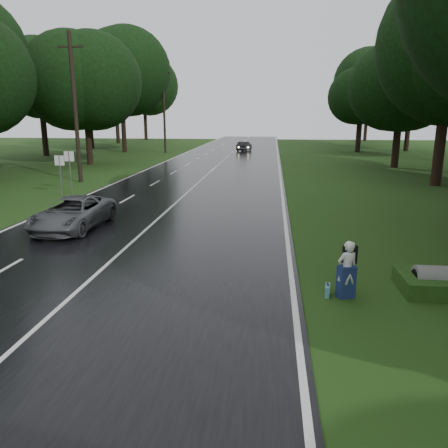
{
  "coord_description": "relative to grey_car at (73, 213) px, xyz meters",
  "views": [
    {
      "loc": [
        5.15,
        -9.61,
        4.65
      ],
      "look_at": [
        3.59,
        4.53,
        1.1
      ],
      "focal_mm": 34.92,
      "sensor_mm": 36.0,
      "label": 1
    }
  ],
  "objects": [
    {
      "name": "culvert",
      "position": [
        12.87,
        -5.29,
        -0.69
      ],
      "size": [
        1.44,
        0.72,
        0.72
      ],
      "primitive_type": "cylinder",
      "rotation": [
        0.0,
        1.57,
        0.0
      ],
      "color": "slate",
      "rests_on": "ground"
    },
    {
      "name": "far_car",
      "position": [
        4.45,
        41.87,
        -0.04
      ],
      "size": [
        1.93,
        3.91,
        1.23
      ],
      "primitive_type": "imported",
      "rotation": [
        0.0,
        0.0,
        2.97
      ],
      "color": "black",
      "rests_on": "road"
    },
    {
      "name": "utility_pole_far",
      "position": [
        -5.43,
        38.26,
        -0.69
      ],
      "size": [
        1.8,
        0.28,
        10.86
      ],
      "primitive_type": null,
      "color": "black",
      "rests_on": "ground"
    },
    {
      "name": "utility_pole_mid",
      "position": [
        -5.43,
        12.86,
        -0.69
      ],
      "size": [
        1.8,
        0.28,
        10.13
      ],
      "primitive_type": null,
      "color": "black",
      "rests_on": "ground"
    },
    {
      "name": "tree_right_d",
      "position": [
        19.35,
        14.02,
        -0.69
      ],
      "size": [
        10.0,
        10.0,
        15.63
      ],
      "primitive_type": null,
      "color": "black",
      "rests_on": "ground"
    },
    {
      "name": "tree_left_f",
      "position": [
        -10.94,
        38.65,
        -0.69
      ],
      "size": [
        11.23,
        11.23,
        17.55
      ],
      "primitive_type": null,
      "color": "black",
      "rests_on": "ground"
    },
    {
      "name": "lane_center",
      "position": [
        3.07,
        12.69,
        -0.65
      ],
      "size": [
        0.12,
        140.0,
        0.01
      ],
      "primitive_type": "cube",
      "color": "silver",
      "rests_on": "road"
    },
    {
      "name": "tree_right_e",
      "position": [
        19.39,
        24.67,
        -0.69
      ],
      "size": [
        8.08,
        8.08,
        12.63
      ],
      "primitive_type": null,
      "color": "black",
      "rests_on": "ground"
    },
    {
      "name": "grey_car",
      "position": [
        0.0,
        0.0,
        0.0
      ],
      "size": [
        2.31,
        4.77,
        1.31
      ],
      "primitive_type": "imported",
      "rotation": [
        0.0,
        0.0,
        6.25
      ],
      "color": "#4C4E51",
      "rests_on": "road"
    },
    {
      "name": "tree_left_e",
      "position": [
        -9.53,
        24.21,
        -0.69
      ],
      "size": [
        8.38,
        8.38,
        13.09
      ],
      "primitive_type": null,
      "color": "black",
      "rests_on": "ground"
    },
    {
      "name": "tree_right_f",
      "position": [
        19.26,
        42.18,
        -0.69
      ],
      "size": [
        8.32,
        8.32,
        13.0
      ],
      "primitive_type": null,
      "color": "black",
      "rests_on": "ground"
    },
    {
      "name": "ground",
      "position": [
        3.07,
        -7.31,
        -0.69
      ],
      "size": [
        160.0,
        160.0,
        0.0
      ],
      "primitive_type": "plane",
      "color": "#1F3E12",
      "rests_on": "ground"
    },
    {
      "name": "road_sign_a",
      "position": [
        -4.13,
        7.37,
        -0.69
      ],
      "size": [
        0.57,
        0.1,
        2.39
      ],
      "primitive_type": null,
      "color": "white",
      "rests_on": "ground"
    },
    {
      "name": "hitchhiker",
      "position": [
        10.22,
        -5.95,
        0.02
      ],
      "size": [
        0.66,
        0.64,
        1.54
      ],
      "color": "silver",
      "rests_on": "ground"
    },
    {
      "name": "road",
      "position": [
        3.07,
        12.69,
        -0.67
      ],
      "size": [
        12.0,
        140.0,
        0.04
      ],
      "primitive_type": "cube",
      "color": "black",
      "rests_on": "ground"
    },
    {
      "name": "suitcase",
      "position": [
        9.76,
        -5.92,
        -0.55
      ],
      "size": [
        0.19,
        0.43,
        0.3
      ],
      "primitive_type": "cube",
      "rotation": [
        0.0,
        0.0,
        6.12
      ],
      "color": "teal",
      "rests_on": "ground"
    },
    {
      "name": "road_sign_b",
      "position": [
        -4.13,
        8.64,
        -0.69
      ],
      "size": [
        0.61,
        0.1,
        2.54
      ],
      "primitive_type": null,
      "color": "white",
      "rests_on": "ground"
    }
  ]
}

